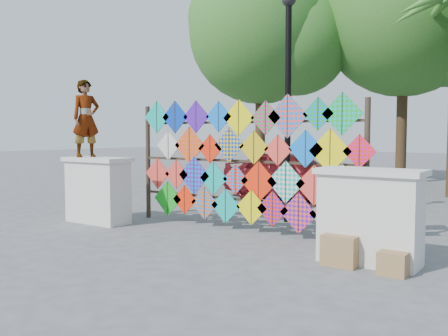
{
  "coord_description": "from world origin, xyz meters",
  "views": [
    {
      "loc": [
        4.88,
        -6.73,
        1.75
      ],
      "look_at": [
        -0.24,
        0.6,
        1.13
      ],
      "focal_mm": 40.0,
      "sensor_mm": 36.0,
      "label": 1
    }
  ],
  "objects_px": {
    "kite_rack": "(245,164)",
    "lamppost": "(288,85)",
    "vendor_woman": "(86,118)",
    "sedan": "(291,175)"
  },
  "relations": [
    {
      "from": "sedan",
      "to": "lamppost",
      "type": "xyz_separation_m",
      "value": [
        1.51,
        -3.09,
        2.04
      ]
    },
    {
      "from": "kite_rack",
      "to": "lamppost",
      "type": "relative_size",
      "value": 1.1
    },
    {
      "from": "vendor_woman",
      "to": "sedan",
      "type": "bearing_deg",
      "value": -3.13
    },
    {
      "from": "vendor_woman",
      "to": "lamppost",
      "type": "distance_m",
      "value": 4.03
    },
    {
      "from": "kite_rack",
      "to": "vendor_woman",
      "type": "relative_size",
      "value": 3.21
    },
    {
      "from": "kite_rack",
      "to": "vendor_woman",
      "type": "height_order",
      "value": "vendor_woman"
    },
    {
      "from": "kite_rack",
      "to": "sedan",
      "type": "bearing_deg",
      "value": 107.0
    },
    {
      "from": "kite_rack",
      "to": "lamppost",
      "type": "distance_m",
      "value": 1.96
    },
    {
      "from": "sedan",
      "to": "kite_rack",
      "type": "bearing_deg",
      "value": -157.88
    },
    {
      "from": "kite_rack",
      "to": "lamppost",
      "type": "bearing_deg",
      "value": 82.08
    }
  ]
}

